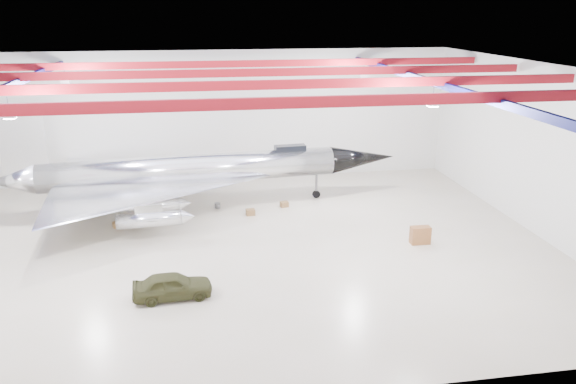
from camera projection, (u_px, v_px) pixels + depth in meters
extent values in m
plane|color=#B7AD91|center=(231.00, 246.00, 35.26)|extent=(40.00, 40.00, 0.00)
plane|color=silver|center=(217.00, 116.00, 47.61)|extent=(40.00, 0.00, 40.00)
plane|color=silver|center=(535.00, 149.00, 36.64)|extent=(0.00, 30.00, 30.00)
plane|color=#0A0F38|center=(225.00, 68.00, 31.83)|extent=(40.00, 40.00, 0.00)
cube|color=maroon|center=(238.00, 104.00, 23.58)|extent=(39.50, 0.25, 0.50)
cube|color=maroon|center=(229.00, 86.00, 29.21)|extent=(39.50, 0.25, 0.50)
cube|color=maroon|center=(223.00, 73.00, 34.83)|extent=(39.50, 0.25, 0.50)
cube|color=maroon|center=(218.00, 64.00, 40.46)|extent=(39.50, 0.25, 0.50)
cube|color=#0E1154|center=(3.00, 89.00, 30.26)|extent=(0.25, 29.50, 0.40)
cube|color=#0E1154|center=(424.00, 80.00, 33.97)|extent=(0.25, 29.50, 0.40)
cube|color=silver|center=(10.00, 115.00, 25.06)|extent=(0.55, 0.55, 0.25)
cube|color=silver|center=(433.00, 103.00, 28.16)|extent=(0.55, 0.55, 0.25)
cube|color=silver|center=(66.00, 82.00, 36.31)|extent=(0.55, 0.55, 0.25)
cube|color=silver|center=(364.00, 76.00, 39.41)|extent=(0.55, 0.55, 0.25)
cylinder|color=silver|center=(192.00, 169.00, 41.18)|extent=(21.40, 3.76, 2.13)
cone|color=black|center=(362.00, 158.00, 44.19)|extent=(5.47, 2.53, 2.13)
cone|color=silver|center=(11.00, 181.00, 38.40)|extent=(3.35, 2.37, 2.13)
cube|color=silver|center=(22.00, 141.00, 37.78)|extent=(2.98, 0.36, 4.79)
cube|color=black|center=(290.00, 149.00, 42.52)|extent=(2.40, 1.03, 0.53)
cylinder|color=silver|center=(149.00, 220.00, 35.51)|extent=(4.11, 1.27, 0.96)
cylinder|color=silver|center=(149.00, 206.00, 37.97)|extent=(4.11, 1.27, 0.96)
cylinder|color=silver|center=(148.00, 179.00, 43.87)|extent=(4.11, 1.27, 0.96)
cylinder|color=silver|center=(148.00, 170.00, 46.32)|extent=(4.11, 1.27, 0.96)
cylinder|color=#59595B|center=(316.00, 186.00, 43.98)|extent=(0.19, 0.19, 1.92)
cylinder|color=black|center=(316.00, 194.00, 44.18)|extent=(0.61, 0.28, 0.60)
cylinder|color=#59595B|center=(134.00, 212.00, 38.38)|extent=(0.19, 0.19, 1.92)
cylinder|color=black|center=(134.00, 221.00, 38.59)|extent=(0.61, 0.28, 0.60)
cylinder|color=#59595B|center=(135.00, 189.00, 43.30)|extent=(0.19, 0.19, 1.92)
cylinder|color=black|center=(135.00, 197.00, 43.50)|extent=(0.61, 0.28, 0.60)
imported|color=#37381C|center=(172.00, 286.00, 28.77)|extent=(4.14, 1.90, 1.37)
cube|color=brown|center=(420.00, 235.00, 35.49)|extent=(1.25, 0.63, 1.14)
cube|color=olive|center=(117.00, 225.00, 38.26)|extent=(0.67, 0.61, 0.38)
cube|color=maroon|center=(171.00, 208.00, 41.65)|extent=(0.51, 0.45, 0.30)
cube|color=olive|center=(284.00, 204.00, 42.20)|extent=(0.66, 0.57, 0.41)
cube|color=#59595B|center=(118.00, 218.00, 39.67)|extent=(0.34, 0.27, 0.23)
cube|color=olive|center=(250.00, 212.00, 40.51)|extent=(0.67, 0.56, 0.44)
cylinder|color=#59595B|center=(217.00, 205.00, 41.97)|extent=(0.55, 0.55, 0.38)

